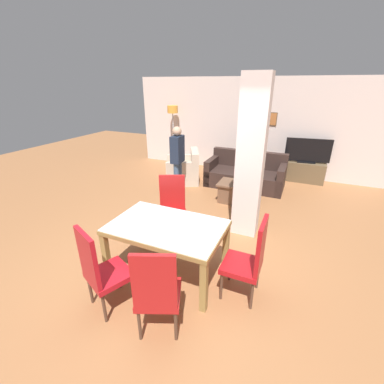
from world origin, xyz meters
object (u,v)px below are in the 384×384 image
(dining_chair_head_right, at_px, (250,258))
(tv_screen, at_px, (308,151))
(sofa, at_px, (245,175))
(standing_person, at_px, (177,156))
(dining_chair_near_right, at_px, (157,290))
(bottle, at_px, (237,181))
(coffee_table, at_px, (235,192))
(armchair, at_px, (184,171))
(floor_lamp, at_px, (173,116))
(dining_chair_far_left, at_px, (172,206))
(dining_chair_near_left, at_px, (100,269))
(tv_stand, at_px, (304,172))
(dining_table, at_px, (167,235))

(dining_chair_head_right, height_order, tv_screen, tv_screen)
(sofa, bearing_deg, standing_person, 39.05)
(dining_chair_near_right, relative_size, bottle, 4.51)
(dining_chair_head_right, relative_size, coffee_table, 1.45)
(standing_person, bearing_deg, dining_chair_head_right, 38.20)
(dining_chair_head_right, distance_m, armchair, 4.30)
(dining_chair_head_right, bearing_deg, coffee_table, 17.96)
(dining_chair_near_right, distance_m, floor_lamp, 6.32)
(sofa, relative_size, floor_lamp, 1.04)
(dining_chair_far_left, bearing_deg, dining_chair_near_left, 66.32)
(bottle, bearing_deg, dining_chair_near_left, -101.02)
(armchair, distance_m, coffee_table, 1.80)
(bottle, xyz_separation_m, floor_lamp, (-2.66, 2.07, 1.04))
(sofa, xyz_separation_m, coffee_table, (0.02, -1.07, -0.06))
(dining_chair_near_right, height_order, bottle, dining_chair_near_right)
(sofa, relative_size, bottle, 8.00)
(tv_stand, distance_m, floor_lamp, 4.21)
(armchair, relative_size, floor_lamp, 0.63)
(dining_chair_near_left, distance_m, bottle, 3.58)
(bottle, bearing_deg, standing_person, 179.07)
(dining_chair_near_left, relative_size, tv_screen, 0.97)
(floor_lamp, bearing_deg, dining_chair_near_right, -64.01)
(sofa, bearing_deg, coffee_table, 91.08)
(dining_chair_near_left, bearing_deg, coffee_table, 103.46)
(dining_chair_head_right, relative_size, tv_stand, 1.07)
(sofa, distance_m, standing_person, 1.92)
(dining_chair_head_right, bearing_deg, dining_chair_near_left, 120.08)
(dining_table, bearing_deg, dining_chair_near_left, -113.44)
(sofa, distance_m, armchair, 1.66)
(dining_table, height_order, standing_person, standing_person)
(dining_chair_near_left, xyz_separation_m, tv_stand, (2.02, 5.67, -0.31))
(sofa, height_order, coffee_table, sofa)
(dining_chair_near_right, distance_m, coffee_table, 3.65)
(dining_chair_near_left, height_order, tv_stand, dining_chair_near_left)
(armchair, bearing_deg, dining_table, 176.00)
(dining_chair_far_left, distance_m, dining_chair_near_right, 1.93)
(dining_chair_near_right, bearing_deg, floor_lamp, 93.18)
(dining_chair_far_left, height_order, coffee_table, dining_chair_far_left)
(coffee_table, distance_m, floor_lamp, 3.54)
(dining_table, height_order, dining_chair_near_left, dining_chair_near_left)
(dining_table, distance_m, tv_screen, 5.06)
(dining_table, relative_size, dining_chair_near_left, 1.38)
(armchair, xyz_separation_m, bottle, (1.69, -0.83, 0.25))
(tv_screen, bearing_deg, coffee_table, 48.89)
(armchair, relative_size, standing_person, 0.73)
(floor_lamp, bearing_deg, dining_chair_near_left, -70.55)
(dining_chair_near_right, bearing_deg, standing_person, 90.78)
(sofa, bearing_deg, tv_screen, -144.91)
(dining_chair_head_right, xyz_separation_m, dining_chair_near_right, (-0.76, -0.91, 0.00))
(dining_table, bearing_deg, floor_lamp, 116.58)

